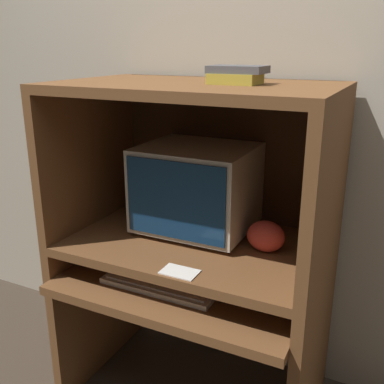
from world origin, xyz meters
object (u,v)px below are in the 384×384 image
Objects in this scene: keyboard at (161,284)px; snack_bag at (266,236)px; mouse at (236,300)px; book_stack at (236,75)px; crt_monitor at (197,188)px.

snack_bag reaches higher than keyboard.
mouse is 0.79m from book_stack.
keyboard is (-0.02, -0.28, -0.31)m from crt_monitor.
crt_monitor is 0.99× the size of keyboard.
snack_bag is at bearing 30.69° from keyboard.
crt_monitor is 0.51m from book_stack.
book_stack is at bearing 117.58° from mouse.
book_stack reaches higher than keyboard.
keyboard is 2.37× the size of book_stack.
mouse is at bearing -42.52° from crt_monitor.
crt_monitor is 0.36m from snack_bag.
book_stack is (0.19, -0.09, 0.46)m from crt_monitor.
keyboard and mouse have the same top height.
keyboard is at bearing -176.61° from mouse.
keyboard is at bearing -94.13° from crt_monitor.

